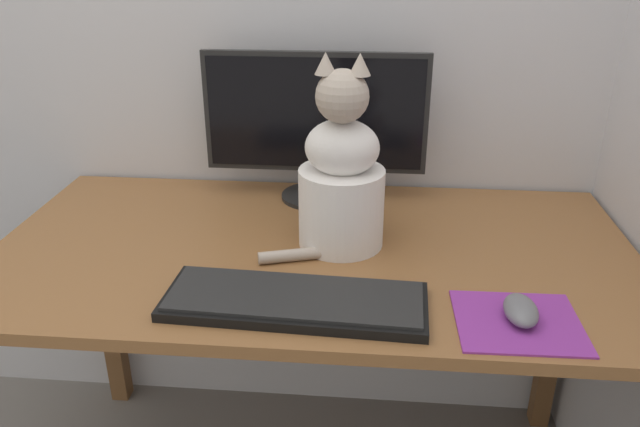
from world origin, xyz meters
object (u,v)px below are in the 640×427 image
(keyboard, at_px, (295,300))
(computer_mouse_right, at_px, (521,310))
(monitor, at_px, (315,122))
(cat, at_px, (341,178))

(keyboard, relative_size, computer_mouse_right, 4.91)
(monitor, distance_m, cat, 0.26)
(keyboard, xyz_separation_m, cat, (0.07, 0.25, 0.14))
(keyboard, bearing_deg, computer_mouse_right, 0.87)
(monitor, height_order, keyboard, monitor)
(keyboard, height_order, cat, cat)
(keyboard, bearing_deg, cat, 77.88)
(monitor, bearing_deg, cat, -72.72)
(keyboard, relative_size, cat, 1.17)
(monitor, height_order, cat, cat)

